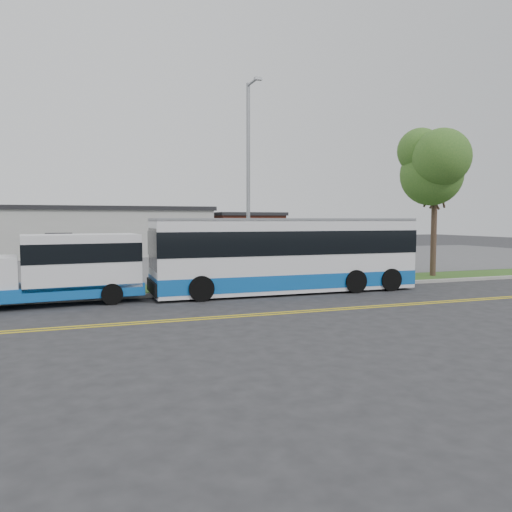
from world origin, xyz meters
name	(u,v)px	position (x,y,z in m)	size (l,w,h in m)	color
ground	(201,299)	(0.00, 0.00, 0.00)	(140.00, 140.00, 0.00)	#28282B
lane_line_north	(229,316)	(0.00, -3.85, 0.01)	(70.00, 0.12, 0.01)	gold
lane_line_south	(231,317)	(0.00, -4.15, 0.01)	(70.00, 0.12, 0.01)	gold
curb	(195,293)	(0.00, 1.10, 0.07)	(80.00, 0.30, 0.15)	#9E9B93
verge	(186,288)	(0.00, 2.90, 0.05)	(80.00, 3.30, 0.10)	#30551C
parking_lot	(146,263)	(0.00, 17.00, 0.05)	(80.00, 25.00, 0.10)	#4C4C4F
commercial_building	(60,232)	(-6.00, 27.00, 2.18)	(25.40, 10.40, 4.35)	#9E9E99
brick_wing	(243,233)	(10.50, 26.00, 1.96)	(6.30, 7.30, 3.90)	brown
tree_east	(435,166)	(14.00, 3.00, 6.20)	(5.20, 5.20, 8.33)	#3A2920
streetlight_near	(249,177)	(3.00, 2.73, 5.23)	(0.35, 1.53, 9.50)	gray
shuttle_bus	(62,267)	(-5.28, 0.66, 1.42)	(7.12, 2.91, 2.66)	#0F53A5
transit_bus	(286,255)	(4.01, 0.60, 1.66)	(11.87, 2.96, 3.29)	silver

